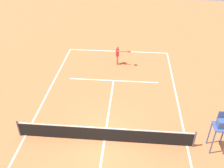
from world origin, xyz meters
TOP-DOWN VIEW (x-y plane):
  - ground_plane at (0.00, 0.00)m, footprint 60.00×60.00m
  - court_lines at (0.00, 0.00)m, footprint 9.19×22.83m
  - tennis_net at (0.00, 0.00)m, footprint 9.79×0.10m
  - player_serving at (-0.14, -8.88)m, footprint 1.26×0.60m
  - tennis_ball at (-0.17, -7.61)m, footprint 0.07×0.07m
  - umpire_chair at (-5.98, 0.04)m, footprint 0.80×0.80m

SIDE VIEW (x-z plane):
  - ground_plane at x=0.00m, z-range 0.00..0.00m
  - court_lines at x=0.00m, z-range 0.00..0.01m
  - tennis_ball at x=-0.17m, z-range 0.00..0.07m
  - tennis_net at x=0.00m, z-range -0.04..1.03m
  - player_serving at x=-0.14m, z-range 0.16..1.82m
  - umpire_chair at x=-5.98m, z-range 0.40..2.81m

